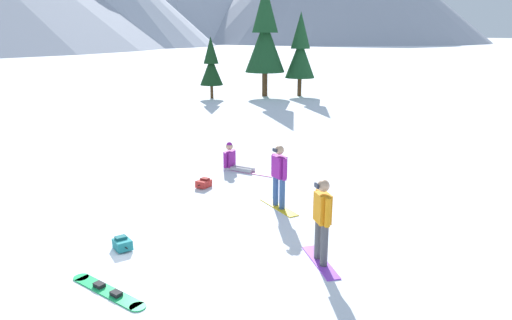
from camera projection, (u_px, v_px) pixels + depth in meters
name	position (u px, v px, depth m)	size (l,w,h in m)	color
ground_plane	(147.00, 256.00, 9.55)	(800.00, 800.00, 0.00)	white
snowboarder_foreground	(322.00, 220.00, 9.01)	(0.43, 1.46, 1.75)	#993FD8
snowboarder_midground	(279.00, 175.00, 11.95)	(0.53, 1.51, 1.70)	yellow
snowboarder_background	(234.00, 161.00, 15.46)	(1.46, 1.58, 0.95)	#B7B7BC
loose_snowboard_near_right	(108.00, 291.00, 8.20)	(1.30, 1.74, 0.09)	#19B259
backpack_teal	(122.00, 244.00, 9.80)	(0.42, 0.55, 0.28)	#1E7A7F
backpack_red	(204.00, 183.00, 13.77)	(0.55, 0.54, 0.28)	red
pine_tree_tall	(211.00, 65.00, 32.13)	(1.62, 1.62, 4.27)	#472D19
pine_tree_broad	(300.00, 51.00, 33.21)	(2.17, 2.17, 5.98)	#472D19
pine_tree_leaning	(265.00, 35.00, 32.74)	(2.87, 2.87, 7.93)	#472D19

